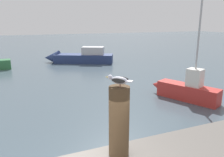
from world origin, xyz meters
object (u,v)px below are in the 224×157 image
object	(u,v)px
seagull	(119,80)
boat_red	(184,89)
mooring_post	(119,122)
boat_navy	(77,57)

from	to	relation	value
seagull	boat_red	size ratio (longest dim) A/B	0.07
mooring_post	seagull	bearing A→B (deg)	130.70
seagull	boat_navy	bearing A→B (deg)	78.31
boat_red	boat_navy	bearing A→B (deg)	101.67
seagull	boat_navy	world-z (taller)	seagull
boat_navy	seagull	bearing A→B (deg)	-101.69
mooring_post	boat_navy	xyz separation A→B (m)	(3.36, 16.27, -1.70)
boat_navy	mooring_post	bearing A→B (deg)	-101.67
mooring_post	boat_navy	bearing A→B (deg)	78.33
mooring_post	seagull	distance (m)	0.58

